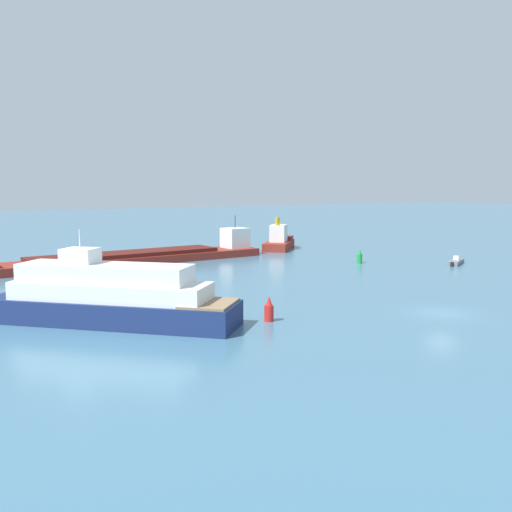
# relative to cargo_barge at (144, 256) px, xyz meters

# --- Properties ---
(ground_plane) EXTENTS (400.00, 400.00, 0.00)m
(ground_plane) POSITION_rel_cargo_barge_xyz_m (11.85, -40.18, -0.85)
(ground_plane) COLOR teal
(cargo_barge) EXTENTS (35.22, 10.70, 5.62)m
(cargo_barge) POSITION_rel_cargo_barge_xyz_m (0.00, 0.00, 0.00)
(cargo_barge) COLOR maroon
(cargo_barge) RESTS_ON ground
(tugboat) EXTENTS (8.53, 9.23, 5.01)m
(tugboat) POSITION_rel_cargo_barge_xyz_m (23.14, 5.30, 0.43)
(tugboat) COLOR maroon
(tugboat) RESTS_ON ground
(white_riverboat) EXTENTS (17.11, 15.83, 6.88)m
(white_riverboat) POSITION_rel_cargo_barge_xyz_m (-12.11, -31.34, 1.07)
(white_riverboat) COLOR navy
(white_riverboat) RESTS_ON ground
(fishing_skiff) EXTENTS (4.37, 3.45, 1.04)m
(fishing_skiff) POSITION_rel_cargo_barge_xyz_m (34.28, -19.98, -0.55)
(fishing_skiff) COLOR slate
(fishing_skiff) RESTS_ON ground
(channel_buoy_red) EXTENTS (0.70, 0.70, 1.90)m
(channel_buoy_red) POSITION_rel_cargo_barge_xyz_m (-1.52, -36.12, -0.03)
(channel_buoy_red) COLOR red
(channel_buoy_red) RESTS_ON ground
(channel_buoy_green) EXTENTS (0.70, 0.70, 1.90)m
(channel_buoy_green) POSITION_rel_cargo_barge_xyz_m (24.18, -13.52, -0.03)
(channel_buoy_green) COLOR green
(channel_buoy_green) RESTS_ON ground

